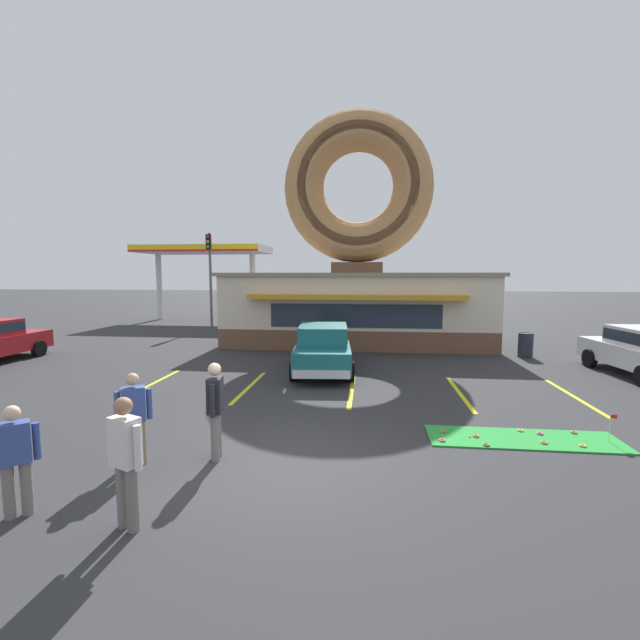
{
  "coord_description": "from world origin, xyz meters",
  "views": [
    {
      "loc": [
        1.46,
        -6.96,
        3.28
      ],
      "look_at": [
        0.11,
        5.0,
        2.0
      ],
      "focal_mm": 24.0,
      "sensor_mm": 36.0,
      "label": 1
    }
  ],
  "objects": [
    {
      "name": "ground_plane",
      "position": [
        0.0,
        0.0,
        0.0
      ],
      "size": [
        160.0,
        160.0,
        0.0
      ],
      "primitive_type": "plane",
      "color": "#2D2D30"
    },
    {
      "name": "donut_shop_building",
      "position": [
        0.91,
        13.94,
        3.74
      ],
      "size": [
        12.3,
        6.75,
        10.96
      ],
      "color": "brown",
      "rests_on": "ground"
    },
    {
      "name": "putting_mat",
      "position": [
        4.58,
        1.68,
        0.01
      ],
      "size": [
        3.73,
        1.13,
        0.03
      ],
      "primitive_type": "cube",
      "color": "green",
      "rests_on": "ground"
    },
    {
      "name": "mini_donut_near_left",
      "position": [
        4.99,
        1.94,
        0.05
      ],
      "size": [
        0.13,
        0.13,
        0.04
      ],
      "primitive_type": "torus",
      "color": "#D8667F",
      "rests_on": "putting_mat"
    },
    {
      "name": "mini_donut_near_right",
      "position": [
        4.88,
        1.44,
        0.05
      ],
      "size": [
        0.13,
        0.13,
        0.04
      ],
      "primitive_type": "torus",
      "color": "#D17F47",
      "rests_on": "putting_mat"
    },
    {
      "name": "mini_donut_mid_left",
      "position": [
        5.71,
        2.08,
        0.05
      ],
      "size": [
        0.13,
        0.13,
        0.04
      ],
      "primitive_type": "torus",
      "color": "#D8667F",
      "rests_on": "putting_mat"
    },
    {
      "name": "mini_donut_mid_centre",
      "position": [
        5.55,
        1.37,
        0.05
      ],
      "size": [
        0.13,
        0.13,
        0.04
      ],
      "primitive_type": "torus",
      "color": "#E5C666",
      "rests_on": "putting_mat"
    },
    {
      "name": "mini_donut_mid_right",
      "position": [
        4.65,
        2.08,
        0.05
      ],
      "size": [
        0.13,
        0.13,
        0.04
      ],
      "primitive_type": "torus",
      "color": "#E5C666",
      "rests_on": "putting_mat"
    },
    {
      "name": "mini_donut_far_left",
      "position": [
        3.05,
        1.84,
        0.05
      ],
      "size": [
        0.13,
        0.13,
        0.04
      ],
      "primitive_type": "torus",
      "color": "#A5724C",
      "rests_on": "putting_mat"
    },
    {
      "name": "mini_donut_far_centre",
      "position": [
        3.74,
        1.22,
        0.05
      ],
      "size": [
        0.13,
        0.13,
        0.04
      ],
      "primitive_type": "torus",
      "color": "#A5724C",
      "rests_on": "putting_mat"
    },
    {
      "name": "mini_donut_far_right",
      "position": [
        3.65,
        1.65,
        0.05
      ],
      "size": [
        0.13,
        0.13,
        0.04
      ],
      "primitive_type": "torus",
      "color": "#D17F47",
      "rests_on": "putting_mat"
    },
    {
      "name": "mini_donut_extra",
      "position": [
        2.94,
        1.34,
        0.05
      ],
      "size": [
        0.13,
        0.13,
        0.04
      ],
      "primitive_type": "torus",
      "color": "#D8667F",
      "rests_on": "putting_mat"
    },
    {
      "name": "golf_ball",
      "position": [
        3.52,
        1.62,
        0.05
      ],
      "size": [
        0.04,
        0.04,
        0.04
      ],
      "primitive_type": "sphere",
      "color": "white",
      "rests_on": "putting_mat"
    },
    {
      "name": "putting_flag_pin",
      "position": [
        6.23,
        1.71,
        0.44
      ],
      "size": [
        0.13,
        0.01,
        0.55
      ],
      "color": "silver",
      "rests_on": "putting_mat"
    },
    {
      "name": "car_teal",
      "position": [
        -0.03,
        7.2,
        0.87
      ],
      "size": [
        2.24,
        4.68,
        1.6
      ],
      "color": "#196066",
      "rests_on": "ground"
    },
    {
      "name": "pedestrian_blue_sweater_man",
      "position": [
        -2.51,
        -0.25,
        0.89
      ],
      "size": [
        0.53,
        0.4,
        1.62
      ],
      "color": "#7F7056",
      "rests_on": "ground"
    },
    {
      "name": "pedestrian_hooded_kid",
      "position": [
        -1.21,
        0.15,
        0.97
      ],
      "size": [
        0.3,
        0.59,
        1.74
      ],
      "color": "slate",
      "rests_on": "ground"
    },
    {
      "name": "pedestrian_leather_jacket_man",
      "position": [
        -3.24,
        -1.93,
        0.85
      ],
      "size": [
        0.47,
        0.43,
        1.55
      ],
      "color": "slate",
      "rests_on": "ground"
    },
    {
      "name": "pedestrian_clipboard_woman",
      "position": [
        -1.59,
        -2.03,
        0.98
      ],
      "size": [
        0.55,
        0.37,
        1.75
      ],
      "color": "slate",
      "rests_on": "ground"
    },
    {
      "name": "trash_bin",
      "position": [
        7.71,
        10.66,
        0.5
      ],
      "size": [
        0.57,
        0.57,
        0.97
      ],
      "color": "#232833",
      "rests_on": "ground"
    },
    {
      "name": "traffic_light_pole",
      "position": [
        -8.2,
        18.45,
        3.71
      ],
      "size": [
        0.28,
        0.47,
        5.8
      ],
      "color": "#595B60",
      "rests_on": "ground"
    },
    {
      "name": "gas_station_canopy",
      "position": [
        -10.21,
        22.75,
        4.86
      ],
      "size": [
        9.0,
        4.46,
        5.3
      ],
      "color": "silver",
      "rests_on": "ground"
    },
    {
      "name": "parking_stripe_far_left",
      "position": [
        -4.98,
        5.0,
        0.0
      ],
      "size": [
        0.12,
        3.6,
        0.01
      ],
      "primitive_type": "cube",
      "color": "yellow",
      "rests_on": "ground"
    },
    {
      "name": "parking_stripe_left",
      "position": [
        -1.98,
        5.0,
        0.0
      ],
      "size": [
        0.12,
        3.6,
        0.01
      ],
      "primitive_type": "cube",
      "color": "yellow",
      "rests_on": "ground"
    },
    {
      "name": "parking_stripe_mid_left",
      "position": [
        1.02,
        5.0,
        0.0
      ],
      "size": [
        0.12,
        3.6,
        0.01
      ],
      "primitive_type": "cube",
      "color": "yellow",
      "rests_on": "ground"
    },
    {
      "name": "parking_stripe_centre",
      "position": [
        4.02,
        5.0,
        0.0
      ],
      "size": [
        0.12,
        3.6,
        0.01
      ],
      "primitive_type": "cube",
      "color": "yellow",
      "rests_on": "ground"
    },
    {
      "name": "parking_stripe_mid_right",
      "position": [
        7.02,
        5.0,
        0.0
      ],
      "size": [
        0.12,
        3.6,
        0.01
      ],
      "primitive_type": "cube",
      "color": "yellow",
      "rests_on": "ground"
    }
  ]
}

